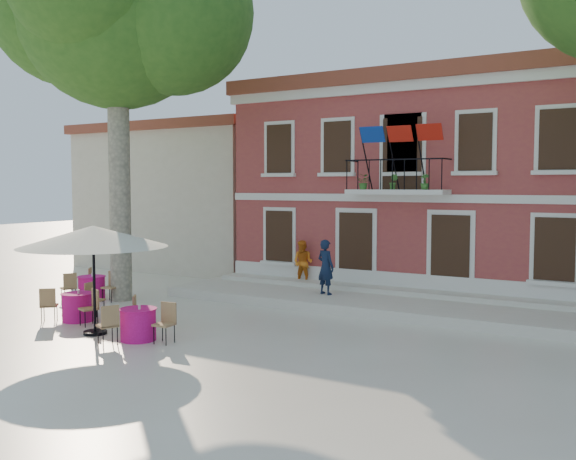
# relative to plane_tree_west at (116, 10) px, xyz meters

# --- Properties ---
(ground) EXTENTS (90.00, 90.00, 0.00)m
(ground) POSITION_rel_plane_tree_west_xyz_m (5.78, -1.40, -9.22)
(ground) COLOR beige
(ground) RESTS_ON ground
(main_building) EXTENTS (13.50, 9.59, 7.50)m
(main_building) POSITION_rel_plane_tree_west_xyz_m (7.78, 8.59, -5.44)
(main_building) COLOR #A4443B
(main_building) RESTS_ON ground
(neighbor_west) EXTENTS (9.40, 9.40, 6.40)m
(neighbor_west) POSITION_rel_plane_tree_west_xyz_m (-3.72, 9.60, -6.00)
(neighbor_west) COLOR beige
(neighbor_west) RESTS_ON ground
(terrace) EXTENTS (14.00, 3.40, 0.30)m
(terrace) POSITION_rel_plane_tree_west_xyz_m (7.78, 3.00, -9.07)
(terrace) COLOR silver
(terrace) RESTS_ON ground
(plane_tree_west) EXTENTS (6.35, 6.35, 12.47)m
(plane_tree_west) POSITION_rel_plane_tree_west_xyz_m (0.00, 0.00, 0.00)
(plane_tree_west) COLOR #A59E84
(plane_tree_west) RESTS_ON ground
(patio_umbrella) EXTENTS (3.65, 3.65, 2.71)m
(patio_umbrella) POSITION_rel_plane_tree_west_xyz_m (2.94, -3.80, -6.78)
(patio_umbrella) COLOR black
(patio_umbrella) RESTS_ON ground
(pedestrian_navy) EXTENTS (0.72, 0.58, 1.72)m
(pedestrian_navy) POSITION_rel_plane_tree_west_xyz_m (5.98, 2.80, -8.06)
(pedestrian_navy) COLOR #111D38
(pedestrian_navy) RESTS_ON terrace
(pedestrian_orange) EXTENTS (0.76, 0.60, 1.51)m
(pedestrian_orange) POSITION_rel_plane_tree_west_xyz_m (4.36, 4.22, -8.16)
(pedestrian_orange) COLOR orange
(pedestrian_orange) RESTS_ON terrace
(cafe_table_0) EXTENTS (1.84, 1.76, 0.95)m
(cafe_table_0) POSITION_rel_plane_tree_west_xyz_m (1.36, -2.96, -8.79)
(cafe_table_0) COLOR #E81596
(cafe_table_0) RESTS_ON ground
(cafe_table_1) EXTENTS (1.71, 1.86, 0.95)m
(cafe_table_1) POSITION_rel_plane_tree_west_xyz_m (4.33, -3.72, -8.79)
(cafe_table_1) COLOR #E81596
(cafe_table_1) RESTS_ON ground
(cafe_table_3) EXTENTS (1.72, 1.86, 0.95)m
(cafe_table_3) POSITION_rel_plane_tree_west_xyz_m (-0.86, -0.47, -8.79)
(cafe_table_3) COLOR #E81596
(cafe_table_3) RESTS_ON ground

